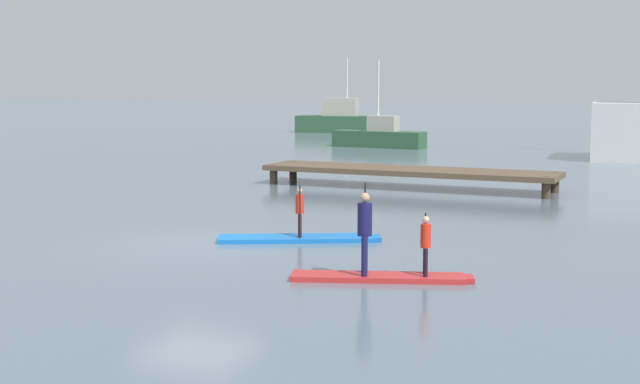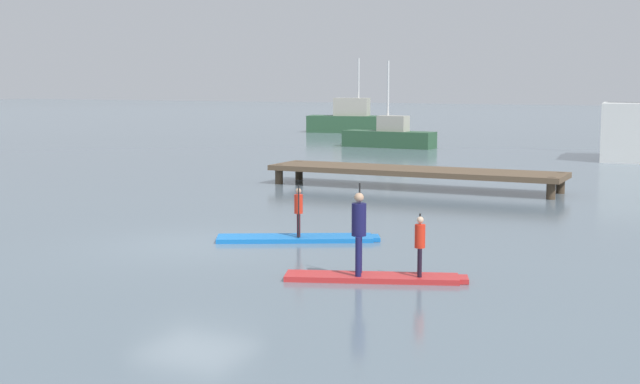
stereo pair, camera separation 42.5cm
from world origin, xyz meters
The scene contains 9 objects.
ground_plane centered at (0.00, 0.00, 0.00)m, with size 240.00×240.00×0.00m, color slate.
paddleboard_near centered at (1.86, 1.45, 0.05)m, with size 3.64×2.37×0.10m.
paddler_child_solo centered at (1.88, 1.45, 0.73)m, with size 0.26×0.36×1.21m.
paddleboard_far centered at (5.02, -1.59, 0.05)m, with size 3.35×1.70×0.10m.
paddler_adult centered at (4.72, -1.69, 0.97)m, with size 0.35×0.47×1.68m.
paddler_child_front centered at (5.77, -1.30, 0.72)m, with size 0.25×0.37×1.13m.
fishing_boat_green_midground centered at (-6.55, 29.12, 0.61)m, with size 5.21×1.62×4.73m.
motor_boat_small_navy centered at (-13.70, 41.15, 0.85)m, with size 7.20×3.13×5.21m.
floating_dock centered at (0.93, 12.00, 0.58)m, with size 10.16×2.18×0.68m.
Camera 1 is at (10.61, -16.68, 3.66)m, focal length 49.84 mm.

